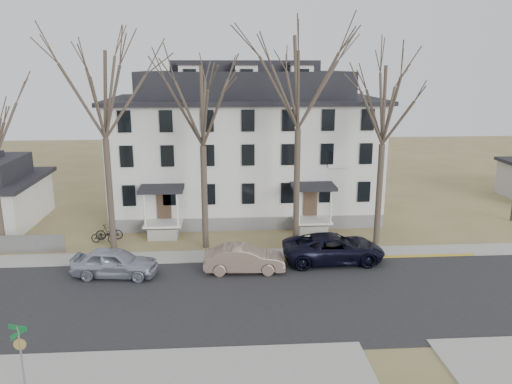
{
  "coord_description": "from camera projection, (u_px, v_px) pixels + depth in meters",
  "views": [
    {
      "loc": [
        -3.74,
        -21.48,
        11.72
      ],
      "look_at": [
        -1.71,
        9.0,
        3.92
      ],
      "focal_mm": 35.0,
      "sensor_mm": 36.0,
      "label": 1
    }
  ],
  "objects": [
    {
      "name": "tree_mid_right",
      "position": [
        385.0,
        99.0,
        31.42
      ],
      "size": [
        7.8,
        7.8,
        12.74
      ],
      "color": "#473B31",
      "rests_on": "ground"
    },
    {
      "name": "boarding_house",
      "position": [
        245.0,
        147.0,
        39.8
      ],
      "size": [
        20.8,
        12.36,
        12.05
      ],
      "color": "slate",
      "rests_on": "ground"
    },
    {
      "name": "far_sidewalk",
      "position": [
        284.0,
        255.0,
        31.64
      ],
      "size": [
        120.0,
        2.0,
        0.08
      ],
      "primitive_type": "cube",
      "color": "#A09F97",
      "rests_on": "ground"
    },
    {
      "name": "tree_center",
      "position": [
        299.0,
        75.0,
        30.7
      ],
      "size": [
        9.0,
        9.0,
        14.7
      ],
      "color": "#473B31",
      "rests_on": "ground"
    },
    {
      "name": "yellow_curb",
      "position": [
        365.0,
        259.0,
        31.09
      ],
      "size": [
        14.0,
        0.25,
        0.06
      ],
      "primitive_type": "cube",
      "color": "gold",
      "rests_on": "ground"
    },
    {
      "name": "tree_mid_left",
      "position": [
        202.0,
        100.0,
        30.68
      ],
      "size": [
        7.8,
        7.8,
        12.74
      ],
      "color": "#473B31",
      "rests_on": "ground"
    },
    {
      "name": "street_sign",
      "position": [
        20.0,
        348.0,
        18.02
      ],
      "size": [
        0.77,
        0.77,
        2.69
      ],
      "rotation": [
        0.0,
        0.0,
        -0.33
      ],
      "color": "gray",
      "rests_on": "ground"
    },
    {
      "name": "bicycle_right",
      "position": [
        109.0,
        233.0,
        34.18
      ],
      "size": [
        1.87,
        0.59,
        1.11
      ],
      "primitive_type": "imported",
      "rotation": [
        0.0,
        0.0,
        1.61
      ],
      "color": "black",
      "rests_on": "ground"
    },
    {
      "name": "car_navy",
      "position": [
        334.0,
        249.0,
        30.36
      ],
      "size": [
        6.25,
        3.05,
        1.71
      ],
      "primitive_type": "imported",
      "rotation": [
        0.0,
        0.0,
        1.61
      ],
      "color": "black",
      "rests_on": "ground"
    },
    {
      "name": "tree_far_left",
      "position": [
        102.0,
        88.0,
        30.11
      ],
      "size": [
        8.4,
        8.4,
        13.72
      ],
      "color": "#473B31",
      "rests_on": "ground"
    },
    {
      "name": "car_tan",
      "position": [
        244.0,
        259.0,
        28.91
      ],
      "size": [
        4.73,
        1.79,
        1.54
      ],
      "primitive_type": "imported",
      "rotation": [
        0.0,
        0.0,
        1.54
      ],
      "color": "#8A6F60",
      "rests_on": "ground"
    },
    {
      "name": "car_silver",
      "position": [
        115.0,
        263.0,
        28.26
      ],
      "size": [
        5.02,
        2.49,
        1.64
      ],
      "primitive_type": "imported",
      "rotation": [
        0.0,
        0.0,
        1.45
      ],
      "color": "#A3A6B9",
      "rests_on": "ground"
    },
    {
      "name": "main_road",
      "position": [
        298.0,
        298.0,
        25.84
      ],
      "size": [
        120.0,
        10.0,
        0.04
      ],
      "primitive_type": "cube",
      "color": "#27272A",
      "rests_on": "ground"
    },
    {
      "name": "ground",
      "position": [
        304.0,
        317.0,
        23.9
      ],
      "size": [
        120.0,
        120.0,
        0.0
      ],
      "primitive_type": "plane",
      "color": "olive",
      "rests_on": "ground"
    },
    {
      "name": "bicycle_left",
      "position": [
        104.0,
        237.0,
        33.55
      ],
      "size": [
        1.92,
        1.06,
        0.96
      ],
      "primitive_type": "imported",
      "rotation": [
        0.0,
        0.0,
        1.33
      ],
      "color": "black",
      "rests_on": "ground"
    }
  ]
}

